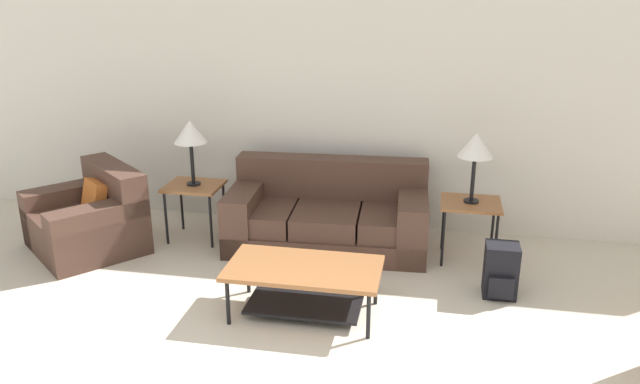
% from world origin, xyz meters
% --- Properties ---
extents(wall_back, '(8.98, 0.06, 2.60)m').
position_xyz_m(wall_back, '(0.00, 3.67, 1.30)').
color(wall_back, silver).
rests_on(wall_back, ground_plane).
extents(couch, '(1.97, 1.03, 0.82)m').
position_xyz_m(couch, '(-0.16, 3.05, 0.29)').
color(couch, '#4C3328').
rests_on(couch, ground_plane).
extents(armchair, '(1.38, 1.37, 0.80)m').
position_xyz_m(armchair, '(-2.44, 2.53, 0.29)').
color(armchair, '#4C3328').
rests_on(armchair, ground_plane).
extents(coffee_table, '(1.20, 0.65, 0.41)m').
position_xyz_m(coffee_table, '(-0.11, 1.67, 0.31)').
color(coffee_table, '#935B33').
rests_on(coffee_table, ground_plane).
extents(side_table_left, '(0.55, 0.47, 0.58)m').
position_xyz_m(side_table_left, '(-1.51, 2.95, 0.52)').
color(side_table_left, '#935B33').
rests_on(side_table_left, ground_plane).
extents(side_table_right, '(0.55, 0.47, 0.58)m').
position_xyz_m(side_table_right, '(1.19, 2.95, 0.52)').
color(side_table_right, '#935B33').
rests_on(side_table_right, ground_plane).
extents(table_lamp_left, '(0.32, 0.32, 0.65)m').
position_xyz_m(table_lamp_left, '(-1.51, 2.95, 1.11)').
color(table_lamp_left, black).
rests_on(table_lamp_left, side_table_left).
extents(table_lamp_right, '(0.32, 0.32, 0.65)m').
position_xyz_m(table_lamp_right, '(1.19, 2.95, 1.11)').
color(table_lamp_right, black).
rests_on(table_lamp_right, side_table_right).
extents(backpack, '(0.27, 0.31, 0.46)m').
position_xyz_m(backpack, '(1.44, 2.27, 0.22)').
color(backpack, black).
rests_on(backpack, ground_plane).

